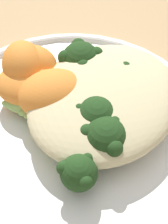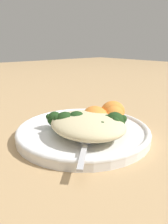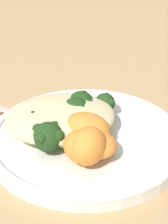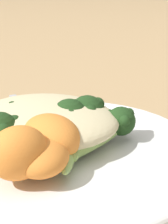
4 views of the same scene
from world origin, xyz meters
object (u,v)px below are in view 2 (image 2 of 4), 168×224
Objects in this scene: broccoli_stalk_0 at (62,119)px; broccoli_stalk_1 at (68,121)px; quinoa_mound at (88,125)px; broccoli_stalk_4 at (111,121)px; spoon at (85,143)px; sweet_potato_chunk_0 at (114,114)px; plate at (82,132)px; broccoli_stalk_2 at (80,121)px; sweet_potato_chunk_2 at (103,115)px; sweet_potato_chunk_1 at (96,116)px; sweet_potato_chunk_3 at (113,111)px; broccoli_stalk_3 at (98,127)px.

broccoli_stalk_1 reaches higher than broccoli_stalk_0.
broccoli_stalk_4 reaches higher than quinoa_mound.
spoon is at bearing 99.05° from broccoli_stalk_0.
broccoli_stalk_1 is 0.11m from sweet_potato_chunk_0.
broccoli_stalk_2 reaches higher than plate.
broccoli_stalk_1 reaches higher than sweet_potato_chunk_2.
broccoli_stalk_4 is 2.02× the size of sweet_potato_chunk_0.
sweet_potato_chunk_1 is (0.01, 0.04, -0.00)m from sweet_potato_chunk_0.
sweet_potato_chunk_1 reaches higher than sweet_potato_chunk_2.
broccoli_stalk_1 is 1.01× the size of broccoli_stalk_4.
plate is at bearing 76.07° from sweet_potato_chunk_3.
broccoli_stalk_1 is 0.06m from sweet_potato_chunk_1.
broccoli_stalk_2 is 0.08m from spoon.
broccoli_stalk_1 reaches higher than quinoa_mound.
broccoli_stalk_1 is at bearing 83.61° from sweet_potato_chunk_2.
sweet_potato_chunk_2 is 1.27× the size of sweet_potato_chunk_3.
broccoli_stalk_0 is 1.02× the size of broccoli_stalk_2.
plate is 2.91× the size of spoon.
plate is 0.09m from spoon.
sweet_potato_chunk_0 reaches higher than broccoli_stalk_0.
quinoa_mound reaches higher than spoon.
spoon is (-0.05, 0.12, -0.02)m from sweet_potato_chunk_3.
sweet_potato_chunk_3 is (-0.06, -0.10, 0.01)m from broccoli_stalk_0.
quinoa_mound is 0.05m from broccoli_stalk_4.
plate is 0.06m from sweet_potato_chunk_2.
broccoli_stalk_0 and sweet_potato_chunk_2 have the same top height.
broccoli_stalk_2 reaches higher than broccoli_stalk_0.
sweet_potato_chunk_1 is at bearing 159.39° from broccoli_stalk_1.
sweet_potato_chunk_3 reaches higher than plate.
sweet_potato_chunk_3 is (-0.01, -0.02, 0.01)m from sweet_potato_chunk_2.
quinoa_mound is at bearing 63.34° from broccoli_stalk_2.
sweet_potato_chunk_0 is 0.79× the size of sweet_potato_chunk_1.
broccoli_stalk_0 is at bearing 47.24° from sweet_potato_chunk_1.
broccoli_stalk_4 is 1.59× the size of sweet_potato_chunk_1.
broccoli_stalk_0 is 0.05m from broccoli_stalk_2.
spoon is at bearing -35.25° from broccoli_stalk_3.
quinoa_mound is 0.05m from spoon.
plate is at bearing -145.32° from broccoli_stalk_3.
spoon is at bearing -74.74° from broccoli_stalk_4.
broccoli_stalk_0 is 0.03m from broccoli_stalk_1.
sweet_potato_chunk_1 reaches higher than broccoli_stalk_0.
sweet_potato_chunk_3 is 0.14m from spoon.
sweet_potato_chunk_0 reaches higher than plate.
broccoli_stalk_4 and sweet_potato_chunk_1 have the same top height.
sweet_potato_chunk_2 is at bearing -94.17° from plate.
sweet_potato_chunk_1 is at bearing -64.85° from quinoa_mound.
broccoli_stalk_0 is 1.12× the size of broccoli_stalk_1.
broccoli_stalk_2 is at bearing 81.26° from sweet_potato_chunk_3.
broccoli_stalk_3 is at bearing 127.74° from sweet_potato_chunk_2.
broccoli_stalk_4 is 0.05m from sweet_potato_chunk_2.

